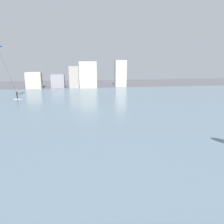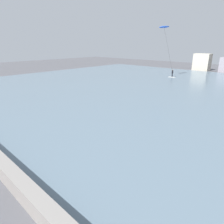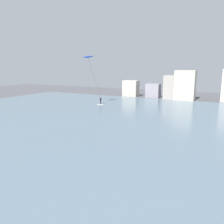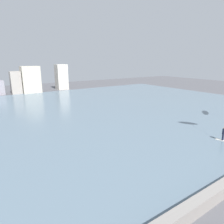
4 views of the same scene
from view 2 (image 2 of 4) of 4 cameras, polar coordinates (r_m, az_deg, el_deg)
The scene contains 2 objects.
seawall_barrier at distance 9.55m, azimuth -18.64°, elevation -25.43°, with size 60.00×0.70×0.95m, color gray.
kitesurfer_blue at distance 44.97m, azimuth 14.95°, elevation 21.30°, with size 3.41×3.46×10.49m.
Camera 2 is at (6.37, 1.08, 7.01)m, focal length 31.94 mm.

